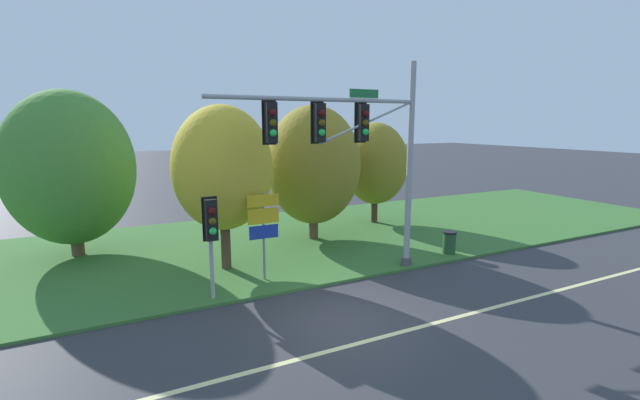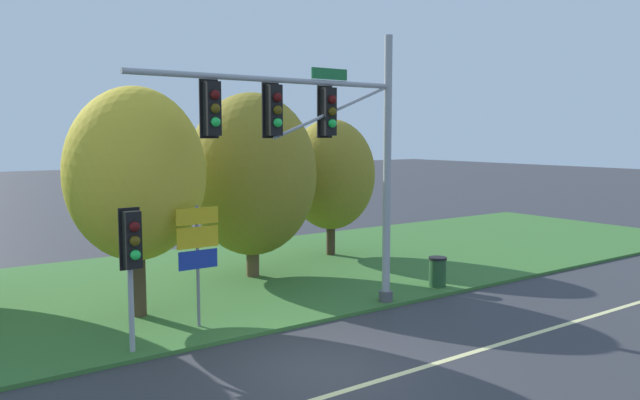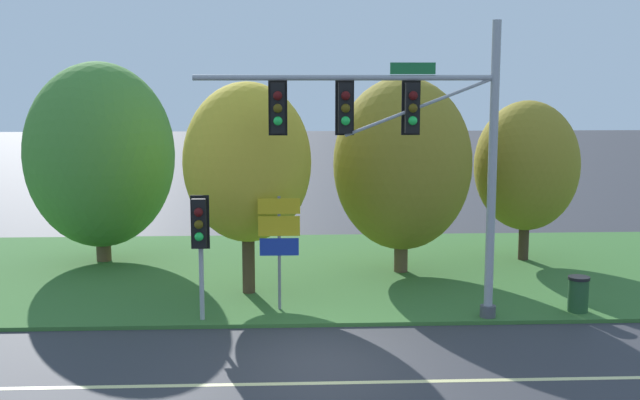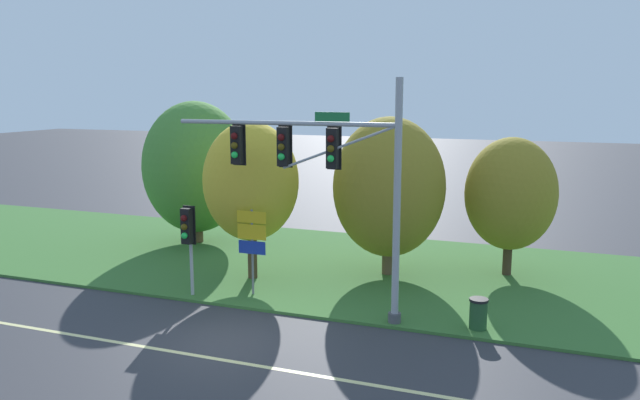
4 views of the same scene
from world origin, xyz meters
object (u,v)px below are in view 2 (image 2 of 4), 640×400
Objects in this scene: route_sign_post at (198,247)px; tree_left_of_mast at (136,174)px; trash_bin at (437,272)px; tree_mid_verge at (331,175)px; traffic_signal_mast at (321,137)px; tree_behind_signpost at (252,175)px; pedestrian_signal_near_kerb at (132,249)px.

tree_left_of_mast reaches higher than route_sign_post.
tree_mid_verge is at bearing 86.19° from trash_bin.
trash_bin is at bearing 4.52° from traffic_signal_mast.
tree_behind_signpost is (3.80, 4.05, 1.41)m from route_sign_post.
route_sign_post is 2.59m from tree_left_of_mast.
route_sign_post is 0.49× the size of tree_behind_signpost.
trash_bin is (9.69, 0.41, -1.83)m from pedestrian_signal_near_kerb.
route_sign_post is at bearing -145.70° from tree_mid_verge.
traffic_signal_mast is at bearing -175.48° from trash_bin.
tree_left_of_mast is 9.49m from trash_bin.
pedestrian_signal_near_kerb is at bearing -111.40° from tree_left_of_mast.
tree_mid_verge is 6.70m from trash_bin.
trash_bin is (4.71, 0.37, -4.19)m from traffic_signal_mast.
tree_left_of_mast is (-0.88, 1.75, 1.70)m from route_sign_post.
tree_mid_verge reaches higher than trash_bin.
tree_left_of_mast is at bearing -153.77° from tree_behind_signpost.
traffic_signal_mast is 4.84m from tree_left_of_mast.
traffic_signal_mast is 8.09× the size of trash_bin.
route_sign_post is 9.94m from tree_mid_verge.
pedestrian_signal_near_kerb is 7.70m from tree_behind_signpost.
tree_mid_verge reaches higher than route_sign_post.
pedestrian_signal_near_kerb is 0.52× the size of tree_behind_signpost.
trash_bin is at bearing -49.42° from tree_behind_signpost.
route_sign_post is at bearing -133.12° from tree_behind_signpost.
trash_bin is (-0.41, -6.12, -2.68)m from tree_mid_verge.
tree_mid_verge is 5.71× the size of trash_bin.
traffic_signal_mast reaches higher than tree_behind_signpost.
tree_left_of_mast is 0.98× the size of tree_behind_signpost.
traffic_signal_mast is 2.51× the size of route_sign_post.
traffic_signal_mast reaches higher than trash_bin.
tree_behind_signpost is at bearing 41.17° from pedestrian_signal_near_kerb.
tree_mid_verge is at bearing 51.74° from traffic_signal_mast.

